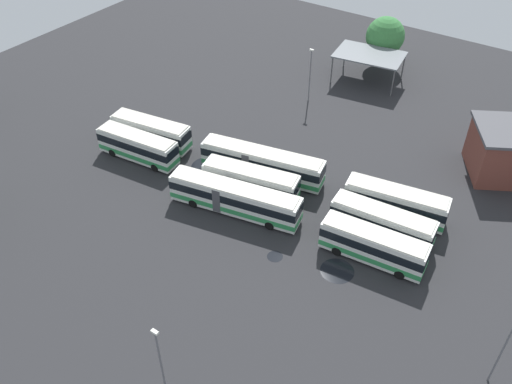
% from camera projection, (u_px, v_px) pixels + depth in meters
% --- Properties ---
extents(ground_plane, '(107.86, 107.86, 0.00)m').
position_uv_depth(ground_plane, '(249.00, 193.00, 61.08)').
color(ground_plane, '#28282B').
extents(bus_row0_slot1, '(10.47, 3.59, 3.44)m').
position_uv_depth(bus_row0_slot1, '(138.00, 146.00, 65.02)').
color(bus_row0_slot1, silver).
rests_on(bus_row0_slot1, ground_plane).
extents(bus_row0_slot2, '(10.52, 4.04, 3.44)m').
position_uv_depth(bus_row0_slot2, '(151.00, 132.00, 67.41)').
color(bus_row0_slot2, silver).
rests_on(bus_row0_slot2, ground_plane).
extents(bus_row1_slot0, '(14.69, 5.30, 3.44)m').
position_uv_depth(bus_row1_slot0, '(234.00, 198.00, 57.66)').
color(bus_row1_slot0, silver).
rests_on(bus_row1_slot0, ground_plane).
extents(bus_row1_slot1, '(11.02, 4.69, 3.44)m').
position_uv_depth(bus_row1_slot1, '(251.00, 181.00, 59.83)').
color(bus_row1_slot1, silver).
rests_on(bus_row1_slot1, ground_plane).
extents(bus_row1_slot2, '(14.69, 5.41, 3.44)m').
position_uv_depth(bus_row1_slot2, '(262.00, 163.00, 62.49)').
color(bus_row1_slot2, silver).
rests_on(bus_row1_slot2, ground_plane).
extents(bus_row2_slot0, '(10.48, 3.48, 3.44)m').
position_uv_depth(bus_row2_slot0, '(373.00, 245.00, 52.26)').
color(bus_row2_slot0, silver).
rests_on(bus_row2_slot0, ground_plane).
extents(bus_row2_slot1, '(10.61, 3.35, 3.44)m').
position_uv_depth(bus_row2_slot1, '(382.00, 223.00, 54.68)').
color(bus_row2_slot1, silver).
rests_on(bus_row2_slot1, ground_plane).
extents(bus_row2_slot2, '(10.95, 4.24, 3.44)m').
position_uv_depth(bus_row2_slot2, '(396.00, 202.00, 57.13)').
color(bus_row2_slot2, silver).
rests_on(bus_row2_slot2, ground_plane).
extents(maintenance_shelter, '(10.48, 7.64, 4.24)m').
position_uv_depth(maintenance_shelter, '(369.00, 55.00, 78.78)').
color(maintenance_shelter, slate).
rests_on(maintenance_shelter, ground_plane).
extents(lamp_post_far_corner, '(0.56, 0.28, 7.69)m').
position_uv_depth(lamp_post_far_corner, '(310.00, 73.00, 74.15)').
color(lamp_post_far_corner, slate).
rests_on(lamp_post_far_corner, ground_plane).
extents(lamp_post_by_building, '(0.56, 0.28, 9.07)m').
position_uv_depth(lamp_post_by_building, '(506.00, 343.00, 40.11)').
color(lamp_post_by_building, slate).
rests_on(lamp_post_by_building, ground_plane).
extents(lamp_post_near_entrance, '(0.56, 0.28, 7.99)m').
position_uv_depth(lamp_post_near_entrance, '(160.00, 361.00, 39.60)').
color(lamp_post_near_entrance, slate).
rests_on(lamp_post_near_entrance, ground_plane).
extents(tree_northwest, '(5.82, 5.82, 7.65)m').
position_uv_depth(tree_northwest, '(385.00, 36.00, 82.22)').
color(tree_northwest, brown).
rests_on(tree_northwest, ground_plane).
extents(puddle_front_lane, '(1.58, 1.58, 0.01)m').
position_uv_depth(puddle_front_lane, '(275.00, 256.00, 53.63)').
color(puddle_front_lane, black).
rests_on(puddle_front_lane, ground_plane).
extents(puddle_near_shelter, '(1.89, 1.89, 0.01)m').
position_uv_depth(puddle_near_shelter, '(227.00, 146.00, 68.28)').
color(puddle_near_shelter, black).
rests_on(puddle_near_shelter, ground_plane).
extents(puddle_between_rows, '(4.14, 4.14, 0.01)m').
position_uv_depth(puddle_between_rows, '(208.00, 167.00, 64.87)').
color(puddle_between_rows, black).
rests_on(puddle_between_rows, ground_plane).
extents(puddle_back_corner, '(3.29, 3.29, 0.01)m').
position_uv_depth(puddle_back_corner, '(337.00, 271.00, 52.17)').
color(puddle_back_corner, black).
rests_on(puddle_back_corner, ground_plane).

